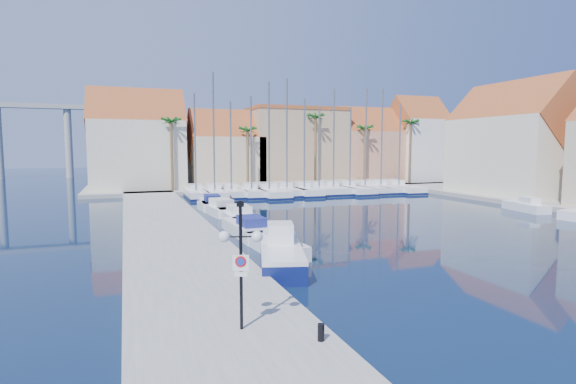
# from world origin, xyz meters

# --- Properties ---
(ground) EXTENTS (260.00, 260.00, 0.00)m
(ground) POSITION_xyz_m (0.00, 0.00, 0.00)
(ground) COLOR black
(ground) RESTS_ON ground
(quay_west) EXTENTS (6.00, 77.00, 0.50)m
(quay_west) POSITION_xyz_m (-9.00, 13.50, 0.25)
(quay_west) COLOR gray
(quay_west) RESTS_ON ground
(shore_north) EXTENTS (54.00, 16.00, 0.50)m
(shore_north) POSITION_xyz_m (10.00, 48.00, 0.25)
(shore_north) COLOR gray
(shore_north) RESTS_ON ground
(lamp_post) EXTENTS (1.30, 0.68, 3.97)m
(lamp_post) POSITION_xyz_m (-8.54, -4.14, 3.11)
(lamp_post) COLOR black
(lamp_post) RESTS_ON quay_west
(bollard) EXTENTS (0.20, 0.20, 0.50)m
(bollard) POSITION_xyz_m (-6.60, -5.75, 0.75)
(bollard) COLOR black
(bollard) RESTS_ON quay_west
(fishing_boat) EXTENTS (3.62, 6.38, 2.12)m
(fishing_boat) POSITION_xyz_m (-4.49, 3.80, 0.70)
(fishing_boat) COLOR #0E1854
(fishing_boat) RESTS_ON ground
(motorboat_west_0) EXTENTS (2.22, 5.71, 1.40)m
(motorboat_west_0) POSITION_xyz_m (-3.69, 6.96, 0.51)
(motorboat_west_0) COLOR white
(motorboat_west_0) RESTS_ON ground
(motorboat_west_1) EXTENTS (2.37, 6.84, 1.40)m
(motorboat_west_1) POSITION_xyz_m (-3.82, 12.47, 0.51)
(motorboat_west_1) COLOR white
(motorboat_west_1) RESTS_ON ground
(motorboat_west_2) EXTENTS (2.26, 6.98, 1.40)m
(motorboat_west_2) POSITION_xyz_m (-3.16, 18.54, 0.51)
(motorboat_west_2) COLOR white
(motorboat_west_2) RESTS_ON ground
(motorboat_west_3) EXTENTS (2.97, 7.44, 1.40)m
(motorboat_west_3) POSITION_xyz_m (-3.65, 23.59, 0.51)
(motorboat_west_3) COLOR white
(motorboat_west_3) RESTS_ON ground
(motorboat_west_4) EXTENTS (2.63, 6.67, 1.40)m
(motorboat_west_4) POSITION_xyz_m (-3.67, 27.36, 0.51)
(motorboat_west_4) COLOR white
(motorboat_west_4) RESTS_ON ground
(motorboat_east_1) EXTENTS (2.42, 5.13, 1.40)m
(motorboat_east_1) POSITION_xyz_m (23.99, 14.80, 0.51)
(motorboat_east_1) COLOR white
(motorboat_east_1) RESTS_ON ground
(sailboat_0) EXTENTS (2.41, 8.61, 12.32)m
(sailboat_0) POSITION_xyz_m (-3.83, 36.97, 0.61)
(sailboat_0) COLOR white
(sailboat_0) RESTS_ON ground
(sailboat_1) EXTENTS (3.02, 9.23, 14.85)m
(sailboat_1) POSITION_xyz_m (-1.64, 36.69, 0.64)
(sailboat_1) COLOR white
(sailboat_1) RESTS_ON ground
(sailboat_2) EXTENTS (2.73, 8.72, 11.52)m
(sailboat_2) POSITION_xyz_m (0.41, 36.93, 0.59)
(sailboat_2) COLOR white
(sailboat_2) RESTS_ON ground
(sailboat_3) EXTENTS (3.14, 9.20, 12.18)m
(sailboat_3) POSITION_xyz_m (2.87, 36.43, 0.60)
(sailboat_3) COLOR white
(sailboat_3) RESTS_ON ground
(sailboat_4) EXTENTS (3.13, 11.04, 13.90)m
(sailboat_4) POSITION_xyz_m (4.94, 35.96, 0.59)
(sailboat_4) COLOR white
(sailboat_4) RESTS_ON ground
(sailboat_5) EXTENTS (2.93, 9.53, 14.56)m
(sailboat_5) POSITION_xyz_m (7.51, 36.70, 0.63)
(sailboat_5) COLOR white
(sailboat_5) RESTS_ON ground
(sailboat_6) EXTENTS (3.21, 9.78, 12.01)m
(sailboat_6) POSITION_xyz_m (9.64, 35.91, 0.58)
(sailboat_6) COLOR white
(sailboat_6) RESTS_ON ground
(sailboat_7) EXTENTS (2.26, 8.52, 11.13)m
(sailboat_7) POSITION_xyz_m (11.74, 36.09, 0.59)
(sailboat_7) COLOR white
(sailboat_7) RESTS_ON ground
(sailboat_8) EXTENTS (2.60, 9.38, 13.49)m
(sailboat_8) POSITION_xyz_m (13.97, 36.51, 0.61)
(sailboat_8) COLOR white
(sailboat_8) RESTS_ON ground
(sailboat_9) EXTENTS (2.93, 11.02, 11.24)m
(sailboat_9) POSITION_xyz_m (16.21, 36.27, 0.56)
(sailboat_9) COLOR white
(sailboat_9) RESTS_ON ground
(sailboat_10) EXTENTS (3.09, 9.69, 13.67)m
(sailboat_10) POSITION_xyz_m (18.34, 35.93, 0.61)
(sailboat_10) COLOR white
(sailboat_10) RESTS_ON ground
(sailboat_11) EXTENTS (3.20, 9.83, 13.87)m
(sailboat_11) POSITION_xyz_m (20.89, 36.03, 0.61)
(sailboat_11) COLOR white
(sailboat_11) RESTS_ON ground
(sailboat_12) EXTENTS (3.48, 10.92, 11.71)m
(sailboat_12) POSITION_xyz_m (23.25, 35.39, 0.56)
(sailboat_12) COLOR white
(sailboat_12) RESTS_ON ground
(building_0) EXTENTS (12.30, 9.00, 13.50)m
(building_0) POSITION_xyz_m (-10.00, 47.00, 6.52)
(building_0) COLOR beige
(building_0) RESTS_ON shore_north
(building_1) EXTENTS (10.30, 8.00, 11.00)m
(building_1) POSITION_xyz_m (2.00, 47.00, 5.30)
(building_1) COLOR #CBB48F
(building_1) RESTS_ON shore_north
(building_2) EXTENTS (14.20, 10.20, 11.50)m
(building_2) POSITION_xyz_m (13.00, 48.00, 6.26)
(building_2) COLOR tan
(building_2) RESTS_ON shore_north
(building_3) EXTENTS (10.30, 8.00, 12.00)m
(building_3) POSITION_xyz_m (25.00, 47.00, 5.86)
(building_3) COLOR tan
(building_3) RESTS_ON shore_north
(building_4) EXTENTS (8.30, 8.00, 14.00)m
(building_4) POSITION_xyz_m (34.00, 46.00, 6.97)
(building_4) COLOR white
(building_4) RESTS_ON shore_north
(building_6) EXTENTS (9.00, 14.30, 13.50)m
(building_6) POSITION_xyz_m (32.00, 24.00, 6.52)
(building_6) COLOR beige
(building_6) RESTS_ON shore_east
(palm_0) EXTENTS (2.60, 2.60, 10.15)m
(palm_0) POSITION_xyz_m (-6.00, 42.00, 9.08)
(palm_0) COLOR brown
(palm_0) RESTS_ON shore_north
(palm_1) EXTENTS (2.60, 2.60, 9.15)m
(palm_1) POSITION_xyz_m (4.00, 42.00, 8.14)
(palm_1) COLOR brown
(palm_1) RESTS_ON shore_north
(palm_2) EXTENTS (2.60, 2.60, 11.15)m
(palm_2) POSITION_xyz_m (14.00, 42.00, 10.02)
(palm_2) COLOR brown
(palm_2) RESTS_ON shore_north
(palm_3) EXTENTS (2.60, 2.60, 9.65)m
(palm_3) POSITION_xyz_m (22.00, 42.00, 8.61)
(palm_3) COLOR brown
(palm_3) RESTS_ON shore_north
(palm_4) EXTENTS (2.60, 2.60, 10.65)m
(palm_4) POSITION_xyz_m (30.00, 42.00, 9.55)
(palm_4) COLOR brown
(palm_4) RESTS_ON shore_north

